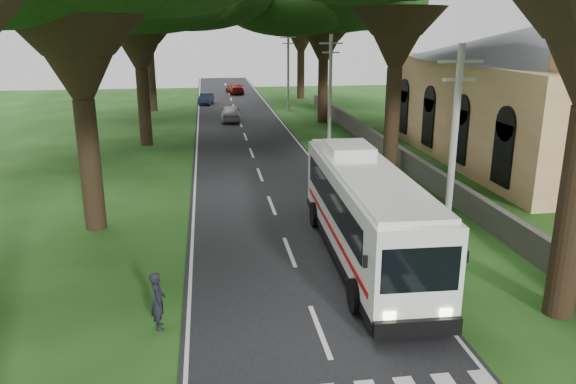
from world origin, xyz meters
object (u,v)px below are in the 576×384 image
at_px(pole_far, 288,70).
at_px(distant_car_b, 206,99).
at_px(coach_bus, 365,211).
at_px(distant_car_a, 230,113).
at_px(pole_mid, 330,92).
at_px(pedestrian, 158,300).
at_px(distant_car_c, 235,88).
at_px(church, 534,85).
at_px(pole_near, 453,155).

relative_size(pole_far, distant_car_b, 2.16).
bearing_deg(coach_bus, distant_car_b, 98.93).
distance_m(pole_far, distant_car_a, 9.45).
xyz_separation_m(pole_mid, distant_car_b, (-8.50, 26.07, -3.54)).
relative_size(coach_bus, distant_car_a, 2.76).
bearing_deg(pole_mid, pedestrian, -113.68).
xyz_separation_m(distant_car_b, pedestrian, (-1.62, -49.16, 0.24)).
bearing_deg(distant_car_c, church, 106.41).
distance_m(pole_near, distant_car_a, 34.59).
bearing_deg(distant_car_a, distant_car_b, -78.81).
distance_m(coach_bus, distant_car_a, 33.03).
distance_m(pole_near, pedestrian, 11.09).
relative_size(distant_car_a, distant_car_b, 1.19).
xyz_separation_m(pole_near, pedestrian, (-10.12, -3.09, -3.30)).
height_order(church, distant_car_c, church).
height_order(pole_mid, distant_car_b, pole_mid).
distance_m(coach_bus, distant_car_c, 54.73).
bearing_deg(distant_car_a, pedestrian, 85.08).
distance_m(church, pole_mid, 13.16).
bearing_deg(pole_far, distant_car_b, 144.46).
height_order(pole_mid, coach_bus, pole_mid).
distance_m(pole_far, distant_car_b, 11.03).
bearing_deg(coach_bus, church, 45.49).
distance_m(distant_car_a, distant_car_b, 12.43).
bearing_deg(pole_far, distant_car_c, 106.67).
bearing_deg(coach_bus, pole_mid, 83.33).
distance_m(coach_bus, distant_car_b, 45.43).
bearing_deg(pole_far, distant_car_a, -135.64).
distance_m(pole_mid, pedestrian, 25.42).
xyz_separation_m(coach_bus, distant_car_a, (-3.50, 32.82, -1.13)).
relative_size(pole_near, distant_car_a, 1.82).
bearing_deg(distant_car_a, pole_near, 101.54).
bearing_deg(distant_car_c, pole_far, 100.06).
height_order(pole_near, coach_bus, pole_near).
xyz_separation_m(church, distant_car_c, (-17.06, 40.15, -4.22)).
height_order(church, pole_mid, church).
distance_m(distant_car_a, distant_car_c, 21.92).
bearing_deg(distant_car_a, pole_mid, 115.47).
xyz_separation_m(pole_mid, distant_car_c, (-4.70, 35.70, -3.49)).
relative_size(church, pole_far, 3.00).
distance_m(pole_near, distant_car_c, 56.00).
bearing_deg(church, pedestrian, -140.36).
bearing_deg(pole_near, pedestrian, -163.05).
bearing_deg(distant_car_b, pole_far, -26.46).
distance_m(pole_mid, pole_far, 20.00).
bearing_deg(pole_far, pole_mid, -90.00).
bearing_deg(pole_near, pole_mid, 90.00).
bearing_deg(church, coach_bus, -136.23).
relative_size(pole_far, distant_car_c, 1.75).
bearing_deg(coach_bus, distant_car_a, 97.80).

